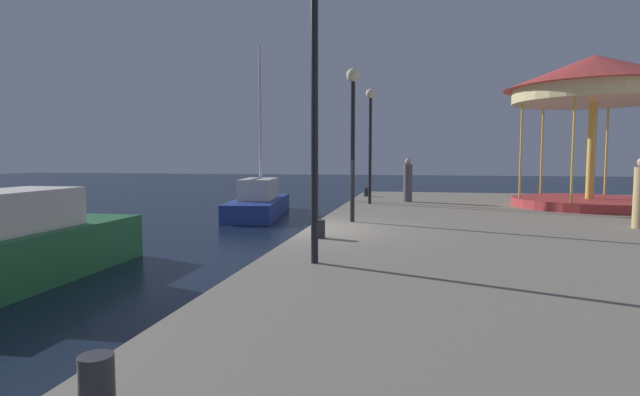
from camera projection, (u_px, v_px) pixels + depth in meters
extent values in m
plane|color=black|center=(307.00, 259.00, 12.52)|extent=(120.00, 120.00, 0.00)
cube|color=gray|center=(596.00, 253.00, 11.21)|extent=(13.34, 27.01, 0.80)
cube|color=#236638|center=(26.00, 254.00, 10.41)|extent=(2.23, 5.60, 1.07)
cube|color=beige|center=(15.00, 210.00, 10.11)|extent=(1.53, 2.47, 0.83)
cube|color=#4C6070|center=(57.00, 197.00, 11.30)|extent=(1.27, 0.12, 0.37)
cube|color=navy|center=(259.00, 207.00, 21.96)|extent=(2.83, 6.64, 0.73)
cube|color=beige|center=(259.00, 189.00, 21.91)|extent=(1.75, 2.99, 0.89)
cylinder|color=silver|center=(260.00, 123.00, 22.22)|extent=(0.12, 0.12, 6.73)
cylinder|color=silver|center=(255.00, 179.00, 20.98)|extent=(0.49, 2.87, 0.08)
cylinder|color=#B23333|center=(589.00, 203.00, 17.64)|extent=(5.18, 5.18, 0.30)
cylinder|color=gold|center=(591.00, 151.00, 17.49)|extent=(0.28, 0.28, 3.35)
cylinder|color=#F2E099|center=(594.00, 95.00, 17.33)|extent=(5.38, 5.38, 0.50)
cone|color=#C63D38|center=(595.00, 71.00, 17.26)|extent=(5.98, 5.98, 1.14)
cylinder|color=gold|center=(606.00, 152.00, 19.24)|extent=(0.08, 0.08, 3.35)
cylinder|color=gold|center=(542.00, 152.00, 19.69)|extent=(0.08, 0.08, 3.35)
cylinder|color=gold|center=(521.00, 151.00, 17.94)|extent=(0.08, 0.08, 3.35)
cylinder|color=gold|center=(573.00, 150.00, 15.73)|extent=(0.08, 0.08, 3.35)
cylinder|color=black|center=(315.00, 133.00, 8.12)|extent=(0.12, 0.12, 4.30)
cylinder|color=black|center=(353.00, 153.00, 13.44)|extent=(0.12, 0.12, 3.76)
sphere|color=#F9E5B2|center=(353.00, 75.00, 13.27)|extent=(0.36, 0.36, 0.36)
cylinder|color=black|center=(370.00, 152.00, 18.72)|extent=(0.12, 0.12, 3.94)
sphere|color=#F9E5B2|center=(371.00, 94.00, 18.55)|extent=(0.36, 0.36, 0.36)
cylinder|color=#2D2D33|center=(366.00, 192.00, 22.37)|extent=(0.24, 0.24, 0.40)
cylinder|color=#2D2D33|center=(97.00, 384.00, 3.43)|extent=(0.24, 0.24, 0.40)
cylinder|color=#2D2D33|center=(320.00, 229.00, 10.85)|extent=(0.24, 0.24, 0.40)
cylinder|color=#514C56|center=(408.00, 183.00, 19.67)|extent=(0.34, 0.34, 1.48)
sphere|color=tan|center=(408.00, 161.00, 19.60)|extent=(0.24, 0.24, 0.24)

